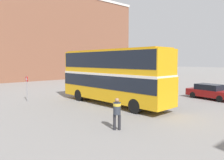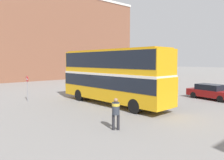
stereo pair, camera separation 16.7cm
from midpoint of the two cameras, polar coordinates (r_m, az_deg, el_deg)
The scene contains 7 objects.
ground_plane at distance 19.22m, azimuth 0.09°, elevation -6.40°, with size 240.00×240.00×0.00m, color gray.
building_row_left at distance 50.52m, azimuth -13.58°, elevation 10.82°, with size 9.15×36.02×18.05m.
double_decker_bus at distance 18.99m, azimuth 0.25°, elevation 1.79°, with size 11.40×2.91×4.76m.
pedestrian_foreground at distance 12.09m, azimuth 1.40°, elevation -7.96°, with size 0.61×0.61×1.78m.
parked_car_kerb_near at distance 38.61m, azimuth 3.70°, elevation 0.58°, with size 4.43×1.92×1.62m.
parked_car_kerb_far at distance 23.84m, azimuth 24.59°, elevation -2.80°, with size 4.74×2.35×1.49m.
no_entry_sign at distance 21.99m, azimuth -21.05°, elevation -1.13°, with size 0.57×0.08×2.39m.
Camera 2 is at (14.24, -12.33, 3.80)m, focal length 35.00 mm.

